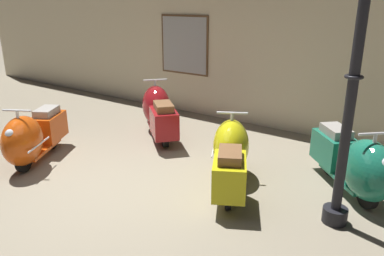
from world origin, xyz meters
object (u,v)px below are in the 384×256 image
(lamppost, at_px, (354,76))
(scooter_0, at_px, (31,137))
(scooter_2, at_px, (230,155))
(scooter_1, at_px, (158,111))
(scooter_3, at_px, (356,164))

(lamppost, bearing_deg, scooter_0, -166.96)
(scooter_2, bearing_deg, scooter_1, 36.03)
(scooter_0, bearing_deg, scooter_1, 131.21)
(scooter_2, relative_size, scooter_3, 1.09)
(scooter_2, distance_m, lamppost, 1.93)
(scooter_0, xyz_separation_m, scooter_2, (2.87, 1.13, 0.01))
(scooter_0, xyz_separation_m, lamppost, (4.33, 1.00, 1.27))
(scooter_0, distance_m, scooter_2, 3.08)
(scooter_1, relative_size, scooter_3, 1.05)
(scooter_3, xyz_separation_m, lamppost, (-0.01, -0.78, 1.26))
(scooter_3, height_order, lamppost, lamppost)
(scooter_3, bearing_deg, scooter_2, -108.61)
(scooter_0, height_order, scooter_3, scooter_3)
(scooter_0, relative_size, scooter_3, 1.07)
(scooter_1, bearing_deg, scooter_2, -164.44)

